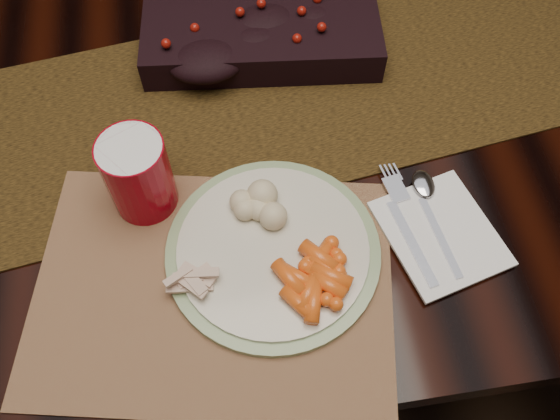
{
  "coord_description": "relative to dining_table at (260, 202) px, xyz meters",
  "views": [
    {
      "loc": [
        -0.06,
        -0.62,
        1.41
      ],
      "look_at": [
        -0.0,
        -0.27,
        0.8
      ],
      "focal_mm": 38.0,
      "sensor_mm": 36.0,
      "label": 1
    }
  ],
  "objects": [
    {
      "name": "floor",
      "position": [
        0.0,
        0.0,
        -0.38
      ],
      "size": [
        5.0,
        5.0,
        0.0
      ],
      "primitive_type": "plane",
      "color": "black",
      "rests_on": "ground"
    },
    {
      "name": "dining_table",
      "position": [
        0.0,
        0.0,
        0.0
      ],
      "size": [
        1.8,
        1.0,
        0.75
      ],
      "primitive_type": "cube",
      "color": "black",
      "rests_on": "floor"
    },
    {
      "name": "table_runner",
      "position": [
        -0.05,
        -0.06,
        0.38
      ],
      "size": [
        1.68,
        0.57,
        0.0
      ],
      "primitive_type": "cube",
      "rotation": [
        0.0,
        0.0,
        0.14
      ],
      "color": "#3D220A",
      "rests_on": "dining_table"
    },
    {
      "name": "centerpiece",
      "position": [
        0.02,
        0.06,
        0.41
      ],
      "size": [
        0.36,
        0.21,
        0.07
      ],
      "primitive_type": null,
      "rotation": [
        0.0,
        0.0,
        -0.1
      ],
      "color": "black",
      "rests_on": "table_runner"
    },
    {
      "name": "placemat_main",
      "position": [
        -0.09,
        -0.33,
        0.38
      ],
      "size": [
        0.48,
        0.39,
        0.0
      ],
      "primitive_type": "cube",
      "rotation": [
        0.0,
        0.0,
        -0.2
      ],
      "color": "brown",
      "rests_on": "dining_table"
    },
    {
      "name": "dinner_plate",
      "position": [
        -0.01,
        -0.3,
        0.39
      ],
      "size": [
        0.32,
        0.32,
        0.01
      ],
      "primitive_type": "cylinder",
      "rotation": [
        0.0,
        0.0,
        -0.23
      ],
      "color": "beige",
      "rests_on": "placemat_main"
    },
    {
      "name": "baby_carrots",
      "position": [
        0.01,
        -0.36,
        0.4
      ],
      "size": [
        0.11,
        0.09,
        0.02
      ],
      "primitive_type": null,
      "rotation": [
        0.0,
        0.0,
        0.02
      ],
      "color": "#E85916",
      "rests_on": "dinner_plate"
    },
    {
      "name": "mashed_potatoes",
      "position": [
        -0.02,
        -0.25,
        0.41
      ],
      "size": [
        0.08,
        0.07,
        0.04
      ],
      "primitive_type": null,
      "rotation": [
        0.0,
        0.0,
        0.07
      ],
      "color": "tan",
      "rests_on": "dinner_plate"
    },
    {
      "name": "turkey_shreds",
      "position": [
        -0.12,
        -0.33,
        0.4
      ],
      "size": [
        0.08,
        0.07,
        0.02
      ],
      "primitive_type": null,
      "rotation": [
        0.0,
        0.0,
        -0.17
      ],
      "color": "tan",
      "rests_on": "dinner_plate"
    },
    {
      "name": "napkin",
      "position": [
        0.2,
        -0.31,
        0.38
      ],
      "size": [
        0.16,
        0.18,
        0.01
      ],
      "primitive_type": "cube",
      "rotation": [
        0.0,
        0.0,
        0.25
      ],
      "color": "white",
      "rests_on": "placemat_main"
    },
    {
      "name": "fork",
      "position": [
        0.16,
        -0.3,
        0.39
      ],
      "size": [
        0.05,
        0.16,
        0.0
      ],
      "primitive_type": null,
      "rotation": [
        0.0,
        0.0,
        0.19
      ],
      "color": "white",
      "rests_on": "napkin"
    },
    {
      "name": "spoon",
      "position": [
        0.19,
        -0.29,
        0.39
      ],
      "size": [
        0.05,
        0.15,
        0.0
      ],
      "primitive_type": null,
      "rotation": [
        0.0,
        0.0,
        0.13
      ],
      "color": "#B2B1BD",
      "rests_on": "napkin"
    },
    {
      "name": "red_cup",
      "position": [
        -0.16,
        -0.2,
        0.43
      ],
      "size": [
        0.11,
        0.11,
        0.11
      ],
      "primitive_type": "cylinder",
      "rotation": [
        0.0,
        0.0,
        0.38
      ],
      "color": "#940010",
      "rests_on": "placemat_main"
    }
  ]
}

